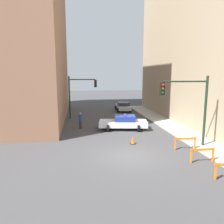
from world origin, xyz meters
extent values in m
plane|color=#424244|center=(0.00, 0.00, 0.00)|extent=(120.00, 120.00, 0.00)
cube|color=#B2ADA3|center=(6.20, 0.00, 0.06)|extent=(2.40, 44.00, 0.12)
cylinder|color=black|center=(5.90, 0.93, 2.72)|extent=(0.18, 0.18, 5.20)
cylinder|color=black|center=(4.20, 0.93, 4.92)|extent=(3.40, 0.12, 0.12)
cube|color=black|center=(2.50, 0.93, 4.42)|extent=(0.30, 0.22, 0.90)
sphere|color=red|center=(2.50, 0.79, 4.69)|extent=(0.18, 0.18, 0.18)
sphere|color=#4C3D0C|center=(2.50, 0.79, 4.42)|extent=(0.18, 0.18, 0.18)
sphere|color=#0C4219|center=(2.50, 0.79, 4.15)|extent=(0.18, 0.18, 0.18)
cylinder|color=black|center=(-4.40, 13.28, 2.60)|extent=(0.18, 0.18, 5.20)
cylinder|color=black|center=(-2.80, 13.28, 4.80)|extent=(3.20, 0.12, 0.12)
cube|color=black|center=(-1.20, 13.28, 4.30)|extent=(0.30, 0.22, 0.90)
sphere|color=red|center=(-1.20, 13.14, 4.57)|extent=(0.18, 0.18, 0.18)
sphere|color=#4C3D0C|center=(-1.20, 13.14, 4.30)|extent=(0.18, 0.18, 0.18)
sphere|color=#0C4219|center=(-1.20, 13.14, 4.03)|extent=(0.18, 0.18, 0.18)
cube|color=white|center=(0.98, 7.01, 0.60)|extent=(4.95, 2.62, 0.55)
cube|color=navy|center=(1.17, 6.98, 1.14)|extent=(2.22, 1.94, 0.52)
cylinder|color=black|center=(-0.60, 6.42, 0.33)|extent=(0.33, 0.69, 0.66)
cylinder|color=black|center=(-0.31, 8.09, 0.33)|extent=(0.33, 0.69, 0.66)
cylinder|color=black|center=(2.27, 5.92, 0.33)|extent=(0.33, 0.69, 0.66)
cylinder|color=black|center=(2.56, 7.60, 0.33)|extent=(0.33, 0.69, 0.66)
cube|color=#2633BF|center=(1.17, 6.98, 1.46)|extent=(0.43, 1.40, 0.12)
cube|color=silver|center=(3.29, 18.00, 0.57)|extent=(2.03, 4.39, 0.52)
cube|color=#232833|center=(3.28, 17.83, 1.07)|extent=(1.68, 1.89, 0.48)
cylinder|color=black|center=(2.53, 19.38, 0.31)|extent=(0.63, 0.25, 0.62)
cylinder|color=black|center=(4.19, 19.29, 0.31)|extent=(0.63, 0.25, 0.62)
cylinder|color=black|center=(2.39, 16.71, 0.31)|extent=(0.63, 0.25, 0.62)
cylinder|color=black|center=(4.04, 16.62, 0.31)|extent=(0.63, 0.25, 0.62)
cylinder|color=#382D23|center=(-3.19, 8.03, 0.41)|extent=(0.31, 0.31, 0.82)
cylinder|color=navy|center=(-3.19, 8.03, 1.13)|extent=(0.39, 0.39, 0.62)
sphere|color=tan|center=(-3.19, 8.03, 1.55)|extent=(0.24, 0.24, 0.22)
cube|color=orange|center=(3.59, -4.04, 0.45)|extent=(0.08, 0.17, 0.90)
cube|color=orange|center=(4.16, -1.84, 0.83)|extent=(1.60, 0.09, 0.14)
cube|color=orange|center=(3.45, -1.82, 0.45)|extent=(0.05, 0.16, 0.90)
cube|color=orange|center=(4.88, -1.86, 0.45)|extent=(0.05, 0.16, 0.90)
cube|color=orange|center=(4.23, 0.50, 0.83)|extent=(1.59, 0.29, 0.14)
cube|color=orange|center=(3.52, 0.61, 0.45)|extent=(0.07, 0.17, 0.90)
cube|color=orange|center=(4.94, 0.39, 0.45)|extent=(0.07, 0.17, 0.90)
cube|color=black|center=(0.82, 2.37, 0.02)|extent=(0.36, 0.36, 0.04)
cone|color=#F2600C|center=(0.82, 2.37, 0.35)|extent=(0.28, 0.28, 0.62)
camera|label=1|loc=(-3.36, -13.70, 5.42)|focal=35.00mm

